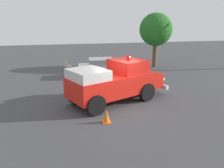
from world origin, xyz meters
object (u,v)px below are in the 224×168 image
Objects in this scene: lawn_chair_near_truck at (101,62)px; spectator_seated at (101,62)px; vintage_fire_truck at (115,81)px; lawn_chair_spare at (68,65)px; oak_tree_left at (156,30)px; traffic_cone at (106,116)px; lawn_chair_by_car at (131,63)px; classic_hot_rod at (105,67)px.

lawn_chair_near_truck is 0.17m from spectator_seated.
lawn_chair_spare is (-8.29, -2.42, -0.61)m from vintage_fire_truck.
oak_tree_left is (0.08, 5.13, 2.77)m from spectator_seated.
lawn_chair_spare is 3.05m from spectator_seated.
traffic_cone is (11.56, -1.64, -0.28)m from lawn_chair_near_truck.
oak_tree_left is (-0.34, 8.16, 2.88)m from lawn_chair_spare.
classic_hot_rod is at bearing -52.73° from lawn_chair_by_car.
classic_hot_rod reaches higher than lawn_chair_by_car.
vintage_fire_truck is 1.40× the size of classic_hot_rod.
classic_hot_rod reaches higher than traffic_cone.
lawn_chair_near_truck is (-8.84, 0.62, -0.61)m from vintage_fire_truck.
classic_hot_rod is 0.90× the size of oak_tree_left.
classic_hot_rod is 3.52m from lawn_chair_by_car.
oak_tree_left reaches higher than spectator_seated.
vintage_fire_truck reaches higher than traffic_cone.
lawn_chair_by_car is 2.78m from spectator_seated.
spectator_seated is (-2.81, 0.10, -0.05)m from classic_hot_rod.
oak_tree_left is at bearing 87.65° from lawn_chair_near_truck.
spectator_seated is 11.55m from traffic_cone.
traffic_cone is at bearing -10.00° from classic_hot_rod.
classic_hot_rod is 2.81m from spectator_seated.
lawn_chair_by_car is (0.81, 2.68, 0.00)m from lawn_chair_near_truck.
lawn_chair_near_truck is at bearing 100.27° from lawn_chair_spare.
lawn_chair_spare is at bearing -82.07° from spectator_seated.
classic_hot_rod is 4.41× the size of lawn_chair_spare.
lawn_chair_spare is at bearing -172.74° from traffic_cone.
spectator_seated is 2.03× the size of traffic_cone.
traffic_cone is at bearing -21.88° from lawn_chair_by_car.
classic_hot_rod is 4.41× the size of lawn_chair_near_truck.
vintage_fire_truck is at bearing -33.60° from oak_tree_left.
vintage_fire_truck is 6.19× the size of lawn_chair_spare.
traffic_cone is at bearing -8.07° from spectator_seated.
spectator_seated reaches higher than lawn_chair_spare.
lawn_chair_spare is 11.10m from traffic_cone.
spectator_seated is (-0.42, 3.02, 0.11)m from lawn_chair_spare.
vintage_fire_truck is 10.60m from oak_tree_left.
lawn_chair_by_car is 1.00× the size of lawn_chair_spare.
classic_hot_rod is 4.41× the size of lawn_chair_by_car.
vintage_fire_truck is at bearing -22.32° from lawn_chair_by_car.
oak_tree_left is (-2.73, 5.23, 2.73)m from classic_hot_rod.
spectator_seated is at bearing -90.89° from oak_tree_left.
classic_hot_rod reaches higher than lawn_chair_near_truck.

